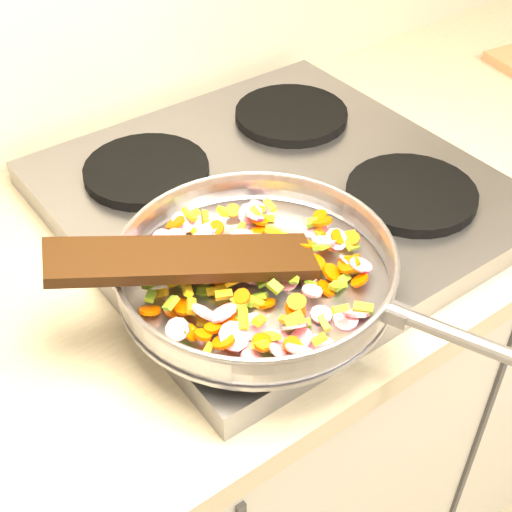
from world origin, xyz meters
TOP-DOWN VIEW (x-y plane):
  - base_cabinet at (0.00, 1.67)m, footprint 3.00×0.65m
  - cooktop at (-0.70, 1.67)m, footprint 0.60×0.60m
  - grate_fl at (-0.84, 1.52)m, footprint 0.19×0.19m
  - grate_fr at (-0.56, 1.52)m, footprint 0.19×0.19m
  - grate_bl at (-0.84, 1.81)m, footprint 0.19×0.19m
  - grate_br at (-0.56, 1.81)m, footprint 0.19×0.19m
  - saute_pan at (-0.86, 1.50)m, footprint 0.37×0.52m
  - vegetable_heap at (-0.86, 1.50)m, footprint 0.30×0.31m
  - wooden_spatula at (-0.93, 1.54)m, footprint 0.32×0.19m

SIDE VIEW (x-z plane):
  - base_cabinet at x=0.00m, z-range 0.00..0.86m
  - cooktop at x=-0.70m, z-range 0.90..0.94m
  - grate_fl at x=-0.84m, z-range 0.94..0.96m
  - grate_fr at x=-0.56m, z-range 0.94..0.96m
  - grate_bl at x=-0.84m, z-range 0.94..0.96m
  - grate_br at x=-0.56m, z-range 0.94..0.96m
  - vegetable_heap at x=-0.86m, z-range 0.95..1.00m
  - saute_pan at x=-0.86m, z-range 0.96..1.01m
  - wooden_spatula at x=-0.93m, z-range 0.97..1.04m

